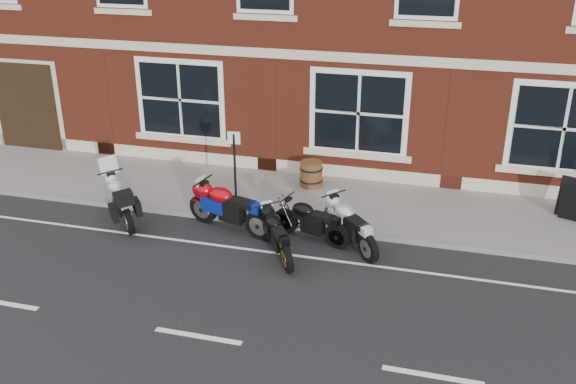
{
  "coord_description": "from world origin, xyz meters",
  "views": [
    {
      "loc": [
        3.9,
        -11.47,
        6.76
      ],
      "look_at": [
        0.38,
        1.6,
        0.84
      ],
      "focal_mm": 40.0,
      "sensor_mm": 36.0,
      "label": 1
    }
  ],
  "objects_px": {
    "moto_touring_silver": "(122,197)",
    "moto_sport_silver": "(351,223)",
    "a_board_sign": "(572,200)",
    "moto_sport_black": "(278,233)",
    "moto_sport_red": "(229,206)",
    "barrel_planter": "(311,174)",
    "parking_sign": "(235,168)",
    "moto_naked_black": "(310,219)"
  },
  "relations": [
    {
      "from": "moto_sport_red",
      "to": "moto_sport_black",
      "type": "height_order",
      "value": "moto_sport_red"
    },
    {
      "from": "barrel_planter",
      "to": "moto_sport_red",
      "type": "bearing_deg",
      "value": -115.29
    },
    {
      "from": "moto_naked_black",
      "to": "a_board_sign",
      "type": "height_order",
      "value": "a_board_sign"
    },
    {
      "from": "moto_sport_black",
      "to": "parking_sign",
      "type": "relative_size",
      "value": 0.84
    },
    {
      "from": "moto_sport_black",
      "to": "parking_sign",
      "type": "distance_m",
      "value": 2.15
    },
    {
      "from": "barrel_planter",
      "to": "parking_sign",
      "type": "relative_size",
      "value": 0.32
    },
    {
      "from": "moto_touring_silver",
      "to": "moto_sport_red",
      "type": "distance_m",
      "value": 2.65
    },
    {
      "from": "moto_sport_black",
      "to": "moto_naked_black",
      "type": "bearing_deg",
      "value": 27.69
    },
    {
      "from": "a_board_sign",
      "to": "barrel_planter",
      "type": "distance_m",
      "value": 6.33
    },
    {
      "from": "moto_sport_red",
      "to": "parking_sign",
      "type": "relative_size",
      "value": 1.08
    },
    {
      "from": "moto_sport_silver",
      "to": "barrel_planter",
      "type": "relative_size",
      "value": 2.53
    },
    {
      "from": "barrel_planter",
      "to": "parking_sign",
      "type": "distance_m",
      "value": 2.69
    },
    {
      "from": "moto_sport_silver",
      "to": "barrel_planter",
      "type": "bearing_deg",
      "value": 78.42
    },
    {
      "from": "moto_touring_silver",
      "to": "moto_sport_silver",
      "type": "distance_m",
      "value": 5.46
    },
    {
      "from": "moto_touring_silver",
      "to": "moto_sport_silver",
      "type": "height_order",
      "value": "moto_touring_silver"
    },
    {
      "from": "moto_sport_black",
      "to": "a_board_sign",
      "type": "bearing_deg",
      "value": -4.37
    },
    {
      "from": "moto_sport_silver",
      "to": "moto_touring_silver",
      "type": "bearing_deg",
      "value": 140.61
    },
    {
      "from": "moto_sport_silver",
      "to": "moto_naked_black",
      "type": "height_order",
      "value": "moto_sport_silver"
    },
    {
      "from": "moto_sport_silver",
      "to": "moto_naked_black",
      "type": "xyz_separation_m",
      "value": [
        -0.91,
        0.05,
        -0.04
      ]
    },
    {
      "from": "moto_naked_black",
      "to": "moto_sport_black",
      "type": "bearing_deg",
      "value": 168.18
    },
    {
      "from": "a_board_sign",
      "to": "moto_naked_black",
      "type": "bearing_deg",
      "value": -137.12
    },
    {
      "from": "parking_sign",
      "to": "moto_sport_silver",
      "type": "bearing_deg",
      "value": -17.31
    },
    {
      "from": "moto_naked_black",
      "to": "parking_sign",
      "type": "relative_size",
      "value": 0.91
    },
    {
      "from": "moto_sport_black",
      "to": "parking_sign",
      "type": "height_order",
      "value": "parking_sign"
    },
    {
      "from": "moto_sport_red",
      "to": "barrel_planter",
      "type": "distance_m",
      "value": 3.01
    },
    {
      "from": "moto_touring_silver",
      "to": "a_board_sign",
      "type": "distance_m",
      "value": 10.56
    },
    {
      "from": "barrel_planter",
      "to": "moto_sport_silver",
      "type": "bearing_deg",
      "value": -61.05
    },
    {
      "from": "moto_touring_silver",
      "to": "parking_sign",
      "type": "height_order",
      "value": "parking_sign"
    },
    {
      "from": "parking_sign",
      "to": "moto_touring_silver",
      "type": "bearing_deg",
      "value": -170.85
    },
    {
      "from": "barrel_planter",
      "to": "parking_sign",
      "type": "height_order",
      "value": "parking_sign"
    },
    {
      "from": "moto_sport_black",
      "to": "parking_sign",
      "type": "xyz_separation_m",
      "value": [
        -1.44,
        1.38,
        0.81
      ]
    },
    {
      "from": "a_board_sign",
      "to": "parking_sign",
      "type": "height_order",
      "value": "parking_sign"
    },
    {
      "from": "moto_naked_black",
      "to": "moto_sport_red",
      "type": "bearing_deg",
      "value": 108.68
    },
    {
      "from": "moto_touring_silver",
      "to": "moto_naked_black",
      "type": "bearing_deg",
      "value": -37.96
    },
    {
      "from": "moto_sport_red",
      "to": "moto_sport_silver",
      "type": "distance_m",
      "value": 2.82
    },
    {
      "from": "moto_sport_red",
      "to": "moto_touring_silver",
      "type": "bearing_deg",
      "value": 110.98
    },
    {
      "from": "moto_sport_black",
      "to": "moto_sport_silver",
      "type": "bearing_deg",
      "value": -2.33
    },
    {
      "from": "moto_sport_red",
      "to": "parking_sign",
      "type": "bearing_deg",
      "value": 20.92
    },
    {
      "from": "moto_touring_silver",
      "to": "parking_sign",
      "type": "bearing_deg",
      "value": -25.07
    },
    {
      "from": "parking_sign",
      "to": "moto_sport_red",
      "type": "bearing_deg",
      "value": -92.35
    },
    {
      "from": "moto_naked_black",
      "to": "barrel_planter",
      "type": "xyz_separation_m",
      "value": [
        -0.62,
        2.72,
        -0.05
      ]
    },
    {
      "from": "a_board_sign",
      "to": "moto_sport_black",
      "type": "bearing_deg",
      "value": -132.27
    }
  ]
}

